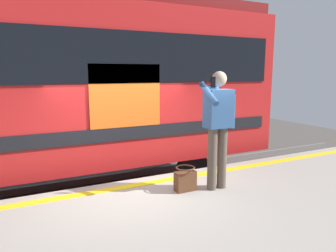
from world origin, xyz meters
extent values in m
plane|color=#4C4742|center=(0.00, 0.00, 0.00)|extent=(24.13, 24.13, 0.00)
cube|color=yellow|center=(0.00, 0.30, 0.96)|extent=(12.77, 0.16, 0.01)
cube|color=slate|center=(0.00, -1.32, 0.08)|extent=(16.94, 0.08, 0.16)
cube|color=slate|center=(0.00, -2.76, 0.08)|extent=(16.94, 0.08, 0.16)
cube|color=red|center=(1.75, -2.04, 2.44)|extent=(10.56, 2.93, 2.98)
cube|color=black|center=(1.75, -0.56, 2.96)|extent=(10.03, 0.03, 0.90)
cube|color=black|center=(1.75, -0.56, 1.62)|extent=(10.03, 0.03, 0.24)
cube|color=#D85919|center=(-0.10, -0.56, 2.29)|extent=(1.30, 0.02, 1.11)
cylinder|color=black|center=(-1.68, -0.87, 0.58)|extent=(0.84, 0.12, 0.84)
cylinder|color=black|center=(-1.68, -3.21, 0.58)|extent=(0.84, 0.12, 0.84)
cylinder|color=brown|center=(-1.08, 0.96, 1.43)|extent=(0.14, 0.14, 0.94)
cylinder|color=brown|center=(-0.90, 0.96, 1.43)|extent=(0.14, 0.14, 0.94)
cube|color=#2D517F|center=(-0.99, 0.96, 2.18)|extent=(0.40, 0.24, 0.56)
sphere|color=#2D517F|center=(-0.99, 0.80, 2.44)|extent=(0.20, 0.20, 0.20)
sphere|color=beige|center=(-0.99, 0.96, 2.61)|extent=(0.22, 0.22, 0.22)
cylinder|color=#2D517F|center=(-1.24, 0.96, 2.12)|extent=(0.09, 0.09, 0.51)
cylinder|color=#2D517F|center=(-0.76, 1.04, 2.41)|extent=(0.09, 0.42, 0.33)
cube|color=black|center=(-0.76, 1.14, 2.57)|extent=(0.07, 0.02, 0.15)
cube|color=#59331E|center=(-0.52, 0.83, 1.11)|extent=(0.31, 0.16, 0.30)
torus|color=#59331E|center=(-0.52, 0.83, 1.31)|extent=(0.29, 0.29, 0.02)
camera|label=1|loc=(1.70, 4.70, 2.70)|focal=33.52mm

